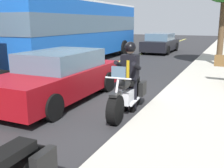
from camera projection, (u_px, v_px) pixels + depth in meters
ground_plane at (88, 97)px, 8.09m from camera, size 80.00×80.00×0.00m
lane_center_stripe at (35, 90)px, 8.89m from camera, size 60.00×0.16×0.01m
motorcycle_main at (127, 95)px, 6.60m from camera, size 2.22×0.67×1.26m
rider_main at (130, 70)px, 6.64m from camera, size 0.64×0.57×1.74m
bus_far at (80, 28)px, 15.08m from camera, size 11.05×2.70×3.30m
car_silver at (161, 43)px, 19.66m from camera, size 4.60×1.92×1.40m
car_dark at (59, 76)px, 7.66m from camera, size 4.60×1.92×1.40m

